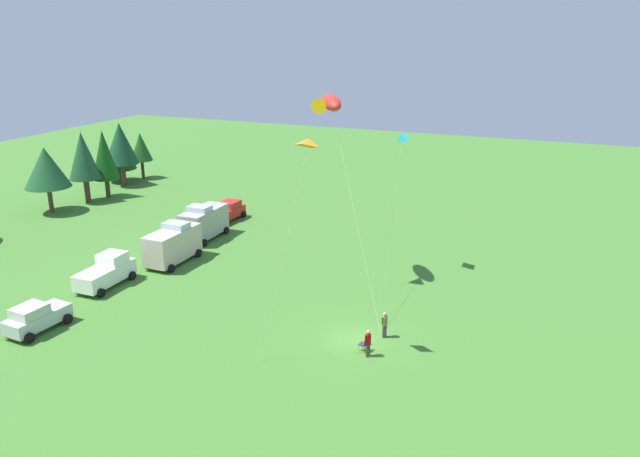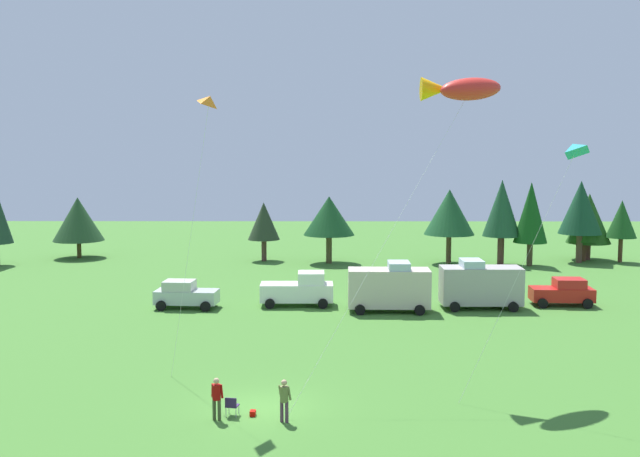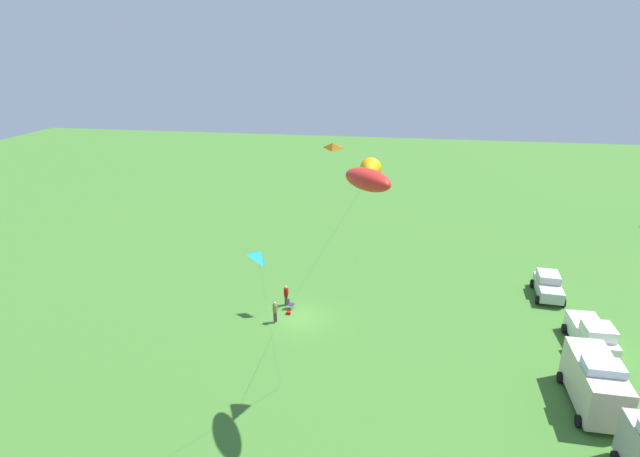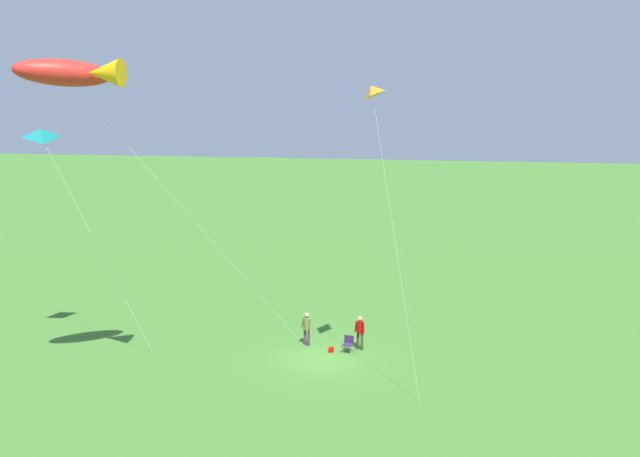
{
  "view_description": "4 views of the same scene",
  "coord_description": "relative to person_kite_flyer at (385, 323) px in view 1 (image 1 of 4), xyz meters",
  "views": [
    {
      "loc": [
        -33.65,
        -11.66,
        19.06
      ],
      "look_at": [
        1.54,
        3.06,
        6.59
      ],
      "focal_mm": 35.0,
      "sensor_mm": 36.0,
      "label": 1
    },
    {
      "loc": [
        2.62,
        -30.37,
        10.87
      ],
      "look_at": [
        2.42,
        0.52,
        7.53
      ],
      "focal_mm": 42.0,
      "sensor_mm": 36.0,
      "label": 2
    },
    {
      "loc": [
        32.78,
        7.18,
        19.73
      ],
      "look_at": [
        1.97,
        1.95,
        8.13
      ],
      "focal_mm": 28.0,
      "sensor_mm": 36.0,
      "label": 3
    },
    {
      "loc": [
        -4.42,
        33.85,
        13.86
      ],
      "look_at": [
        -0.14,
        1.95,
        6.88
      ],
      "focal_mm": 42.0,
      "sensor_mm": 36.0,
      "label": 4
    }
  ],
  "objects": [
    {
      "name": "kite_delta_teal",
      "position": [
        11.95,
        2.77,
        9.77
      ],
      "size": [
        5.44,
        1.48,
        11.21
      ],
      "color": "teal",
      "rests_on": "ground"
    },
    {
      "name": "van_motorhome_grey",
      "position": [
        12.17,
        21.3,
        0.62
      ],
      "size": [
        5.41,
        2.63,
        3.34
      ],
      "rotation": [
        0.0,
        0.0,
        3.15
      ],
      "color": "#A69F9A",
      "rests_on": "ground"
    },
    {
      "name": "person_kite_flyer",
      "position": [
        0.0,
        0.0,
        0.0
      ],
      "size": [
        0.57,
        0.44,
        1.74
      ],
      "rotation": [
        0.0,
        0.0,
        1.18
      ],
      "color": "#4D3145",
      "rests_on": "ground"
    },
    {
      "name": "folding_chair",
      "position": [
        -2.17,
        0.62,
        -0.53
      ],
      "size": [
        0.55,
        0.55,
        0.82
      ],
      "rotation": [
        0.0,
        0.0,
        1.4
      ],
      "color": "#31204C",
      "rests_on": "ground"
    },
    {
      "name": "treeline_distant",
      "position": [
        8.34,
        41.93,
        3.51
      ],
      "size": [
        61.41,
        8.94,
        7.92
      ],
      "color": "#443A2A",
      "rests_on": "ground"
    },
    {
      "name": "van_camper_beige",
      "position": [
        5.9,
        20.32,
        0.62
      ],
      "size": [
        5.44,
        2.68,
        3.34
      ],
      "rotation": [
        0.0,
        0.0,
        -0.02
      ],
      "color": "beige",
      "rests_on": "ground"
    },
    {
      "name": "kite_delta_orange",
      "position": [
        -3.33,
        3.8,
        11.82
      ],
      "size": [
        2.9,
        2.8,
        13.21
      ],
      "color": "orange",
      "rests_on": "ground"
    },
    {
      "name": "truck_white_pickup",
      "position": [
        -0.16,
        22.15,
        0.08
      ],
      "size": [
        5.03,
        2.46,
        2.34
      ],
      "rotation": [
        0.0,
        0.0,
        0.01
      ],
      "color": "white",
      "rests_on": "ground"
    },
    {
      "name": "person_spectator",
      "position": [
        -2.72,
        0.2,
        0.0
      ],
      "size": [
        0.53,
        0.42,
        1.74
      ],
      "rotation": [
        0.0,
        0.0,
        1.29
      ],
      "color": "#3A3F26",
      "rests_on": "ground"
    },
    {
      "name": "car_red_sedan",
      "position": [
        18.11,
        22.26,
        -0.07
      ],
      "size": [
        4.27,
        2.34,
        1.89
      ],
      "rotation": [
        0.0,
        0.0,
        -0.04
      ],
      "color": "red",
      "rests_on": "ground"
    },
    {
      "name": "ground_plane",
      "position": [
        -1.01,
        1.63,
        -1.02
      ],
      "size": [
        160.0,
        160.0,
        0.0
      ],
      "primitive_type": "plane",
      "color": "#3F742B"
    },
    {
      "name": "car_silver_compact",
      "position": [
        -7.9,
        21.25,
        -0.07
      ],
      "size": [
        4.33,
        2.48,
        1.89
      ],
      "rotation": [
        0.0,
        0.0,
        3.07
      ],
      "color": "#B3BCB7",
      "rests_on": "ground"
    },
    {
      "name": "backpack_on_grass",
      "position": [
        -1.32,
        0.7,
        -0.91
      ],
      "size": [
        0.24,
        0.33,
        0.22
      ],
      "primitive_type": "cube",
      "rotation": [
        0.0,
        0.0,
        1.51
      ],
      "color": "red",
      "rests_on": "ground"
    },
    {
      "name": "kite_large_fish",
      "position": [
        8.11,
        7.16,
        12.61
      ],
      "size": [
        10.47,
        8.56,
        14.32
      ],
      "color": "red",
      "rests_on": "ground"
    }
  ]
}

